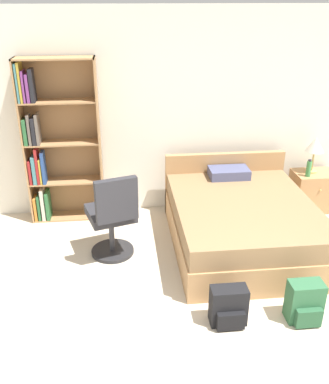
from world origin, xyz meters
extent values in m
cube|color=silver|center=(0.00, 3.23, 1.30)|extent=(9.00, 0.06, 2.60)
cube|color=#AD7F51|center=(-2.06, 3.03, 1.02)|extent=(0.02, 0.29, 2.05)
cube|color=#AD7F51|center=(-1.15, 3.03, 1.02)|extent=(0.02, 0.29, 2.05)
cube|color=#936C45|center=(-1.60, 3.17, 1.02)|extent=(0.93, 0.01, 2.05)
cube|color=#AD7F51|center=(-1.60, 3.03, 0.01)|extent=(0.89, 0.28, 0.02)
cube|color=orange|center=(-2.02, 2.99, 0.18)|extent=(0.03, 0.19, 0.31)
cube|color=#2D6638|center=(-1.97, 2.99, 0.19)|extent=(0.03, 0.18, 0.34)
cube|color=beige|center=(-1.92, 2.98, 0.23)|extent=(0.04, 0.17, 0.42)
cube|color=#2D6638|center=(-1.87, 3.01, 0.21)|extent=(0.04, 0.23, 0.37)
cube|color=#AD7F51|center=(-1.60, 3.03, 0.52)|extent=(0.89, 0.28, 0.02)
cube|color=maroon|center=(-2.02, 2.99, 0.68)|extent=(0.03, 0.19, 0.30)
cube|color=teal|center=(-1.97, 2.99, 0.71)|extent=(0.04, 0.18, 0.36)
cube|color=maroon|center=(-1.93, 2.99, 0.76)|extent=(0.03, 0.18, 0.46)
cube|color=gold|center=(-1.90, 2.98, 0.69)|extent=(0.02, 0.16, 0.32)
cube|color=navy|center=(-1.86, 2.98, 0.74)|extent=(0.04, 0.17, 0.41)
cube|color=#AD7F51|center=(-1.60, 3.03, 1.03)|extent=(0.89, 0.28, 0.02)
cube|color=#2D6638|center=(-2.02, 2.98, 1.20)|extent=(0.04, 0.17, 0.31)
cube|color=#665B51|center=(-1.96, 2.98, 1.23)|extent=(0.03, 0.16, 0.37)
cube|color=black|center=(-1.92, 3.01, 1.21)|extent=(0.04, 0.23, 0.32)
cube|color=#665B51|center=(-1.87, 3.01, 1.23)|extent=(0.03, 0.22, 0.37)
cube|color=#AD7F51|center=(-1.60, 3.03, 1.55)|extent=(0.89, 0.28, 0.02)
cube|color=teal|center=(-2.03, 3.01, 1.78)|extent=(0.02, 0.22, 0.44)
cube|color=gold|center=(-1.99, 3.01, 1.78)|extent=(0.03, 0.23, 0.45)
cube|color=#7A387F|center=(-1.96, 3.00, 1.74)|extent=(0.02, 0.21, 0.36)
cube|color=#7A387F|center=(-1.92, 3.00, 1.72)|extent=(0.03, 0.21, 0.32)
cube|color=black|center=(-1.87, 2.98, 1.75)|extent=(0.04, 0.17, 0.38)
cube|color=#AD7F51|center=(-1.60, 3.03, 2.04)|extent=(0.93, 0.29, 0.02)
cube|color=#AD7F51|center=(0.46, 2.08, 0.17)|extent=(1.58, 1.96, 0.34)
cube|color=olive|center=(0.46, 2.08, 0.46)|extent=(1.55, 1.92, 0.23)
cube|color=#AD7F51|center=(0.46, 3.02, 0.41)|extent=(1.58, 0.08, 0.82)
cube|color=#4C5175|center=(0.46, 2.81, 0.63)|extent=(0.50, 0.30, 0.12)
cylinder|color=#232326|center=(-1.04, 2.09, 0.02)|extent=(0.48, 0.48, 0.04)
cylinder|color=#333338|center=(-1.04, 2.09, 0.25)|extent=(0.06, 0.06, 0.42)
cube|color=#2D2D33|center=(-1.04, 2.09, 0.51)|extent=(0.60, 0.60, 0.10)
cube|color=#2D2D33|center=(-0.96, 1.82, 0.79)|extent=(0.44, 0.20, 0.47)
cube|color=#AD7F51|center=(1.68, 2.93, 0.27)|extent=(0.55, 0.41, 0.53)
sphere|color=tan|center=(1.68, 2.71, 0.37)|extent=(0.02, 0.02, 0.02)
cylinder|color=tan|center=(1.64, 2.97, 0.54)|extent=(0.14, 0.14, 0.02)
cylinder|color=tan|center=(1.64, 2.97, 0.69)|extent=(0.02, 0.02, 0.27)
cone|color=beige|center=(1.64, 2.97, 0.92)|extent=(0.24, 0.24, 0.19)
cylinder|color=#3F8C4C|center=(1.53, 2.83, 0.63)|extent=(0.06, 0.06, 0.21)
cylinder|color=#2D2D33|center=(1.53, 2.83, 0.75)|extent=(0.04, 0.04, 0.02)
cube|color=#2D603D|center=(0.69, 0.80, 0.20)|extent=(0.31, 0.18, 0.39)
cube|color=#275234|center=(0.69, 0.68, 0.11)|extent=(0.23, 0.06, 0.18)
cube|color=black|center=(0.00, 0.83, 0.18)|extent=(0.33, 0.17, 0.37)
cube|color=black|center=(0.00, 0.72, 0.10)|extent=(0.25, 0.06, 0.17)
camera|label=1|loc=(-0.89, -2.11, 2.70)|focal=40.00mm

